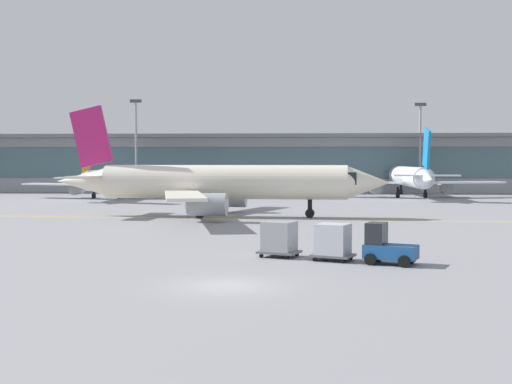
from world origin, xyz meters
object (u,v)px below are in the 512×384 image
gate_airplane_1 (109,180)px  apron_light_mast_1 (136,142)px  gate_airplane_2 (410,177)px  baggage_tug (386,247)px  cargo_dolly_trailing (279,238)px  apron_light_mast_2 (420,144)px  taxiing_regional_jet (220,183)px  cargo_dolly_lead (333,241)px

gate_airplane_1 → apron_light_mast_1: 13.59m
gate_airplane_2 → baggage_tug: bearing=168.7°
gate_airplane_1 → cargo_dolly_trailing: (25.14, -56.91, -1.54)m
baggage_tug → apron_light_mast_1: size_ratio=0.20×
baggage_tug → apron_light_mast_2: bearing=100.5°
gate_airplane_1 → taxiing_regional_jet: bearing=-147.7°
gate_airplane_1 → cargo_dolly_trailing: gate_airplane_1 is taller
taxiing_regional_jet → cargo_dolly_trailing: bearing=-72.2°
gate_airplane_2 → cargo_dolly_lead: gate_airplane_2 is taller
gate_airplane_2 → baggage_tug: 64.93m
baggage_tug → taxiing_regional_jet: bearing=134.3°
gate_airplane_1 → cargo_dolly_lead: bearing=-153.7°
baggage_tug → cargo_dolly_lead: baggage_tug is taller
taxiing_regional_jet → apron_light_mast_1: size_ratio=2.14×
baggage_tug → gate_airplane_1: bearing=139.6°
cargo_dolly_lead → taxiing_regional_jet: bearing=130.3°
apron_light_mast_1 → cargo_dolly_lead: bearing=-69.1°
cargo_dolly_trailing → apron_light_mast_1: bearing=131.4°
cargo_dolly_lead → cargo_dolly_trailing: size_ratio=1.00×
apron_light_mast_2 → baggage_tug: bearing=-101.7°
cargo_dolly_trailing → apron_light_mast_2: size_ratio=0.18×
gate_airplane_1 → taxiing_regional_jet: taxiing_regional_jet is taller
gate_airplane_1 → apron_light_mast_1: (1.04, 12.36, 5.54)m
gate_airplane_2 → apron_light_mast_1: size_ratio=1.92×
cargo_dolly_lead → apron_light_mast_1: (-26.95, 70.43, 7.08)m
cargo_dolly_trailing → apron_light_mast_2: bearing=96.1°
gate_airplane_2 → baggage_tug: (-12.01, -63.78, -1.96)m
cargo_dolly_trailing → gate_airplane_2: bearing=96.3°
cargo_dolly_trailing → gate_airplane_1: bearing=136.0°
taxiing_regional_jet → apron_light_mast_1: bearing=117.4°
taxiing_regional_jet → cargo_dolly_trailing: taxiing_regional_jet is taller
gate_airplane_1 → gate_airplane_2: gate_airplane_2 is taller
apron_light_mast_1 → apron_light_mast_2: size_ratio=1.04×
cargo_dolly_lead → cargo_dolly_trailing: same height
taxiing_regional_jet → apron_light_mast_1: apron_light_mast_1 is taller
gate_airplane_2 → cargo_dolly_trailing: size_ratio=11.23×
cargo_dolly_trailing → apron_light_mast_2: (20.75, 71.80, 6.81)m
gate_airplane_1 → baggage_tug: 66.63m
gate_airplane_2 → cargo_dolly_trailing: (-17.49, -61.54, -1.80)m
gate_airplane_1 → apron_light_mast_1: apron_light_mast_1 is taller
apron_light_mast_1 → baggage_tug: bearing=-67.5°
gate_airplane_1 → baggage_tug: (30.63, -59.15, -1.70)m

